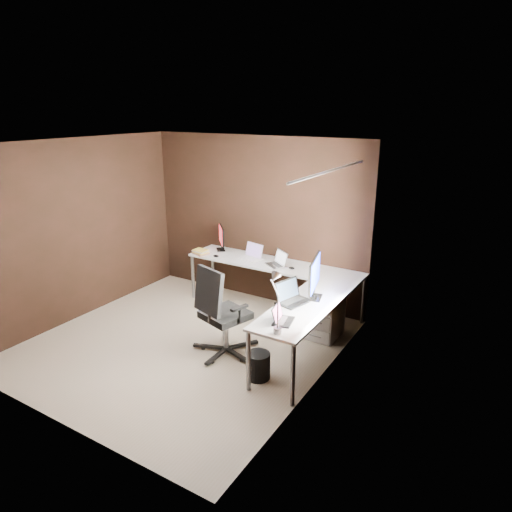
{
  "coord_description": "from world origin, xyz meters",
  "views": [
    {
      "loc": [
        3.47,
        -3.96,
        2.89
      ],
      "look_at": [
        0.51,
        0.95,
        1.0
      ],
      "focal_mm": 32.0,
      "sensor_mm": 36.0,
      "label": 1
    }
  ],
  "objects_px": {
    "drawer_pedestal": "(324,314)",
    "monitor_right": "(315,275)",
    "wastebasket": "(258,366)",
    "laptop_black_big": "(291,297)",
    "office_chair": "(223,328)",
    "laptop_black_small": "(281,318)",
    "desk_lamp": "(275,294)",
    "monitor_left": "(221,237)",
    "laptop_white": "(252,255)",
    "book_stack": "(201,252)",
    "laptop_silver": "(278,262)"
  },
  "relations": [
    {
      "from": "drawer_pedestal",
      "to": "monitor_right",
      "type": "height_order",
      "value": "monitor_right"
    },
    {
      "from": "monitor_right",
      "to": "wastebasket",
      "type": "relative_size",
      "value": 1.96
    },
    {
      "from": "laptop_black_big",
      "to": "office_chair",
      "type": "distance_m",
      "value": 0.93
    },
    {
      "from": "monitor_right",
      "to": "laptop_black_small",
      "type": "xyz_separation_m",
      "value": [
        -0.04,
        -0.75,
        -0.24
      ]
    },
    {
      "from": "laptop_black_small",
      "to": "desk_lamp",
      "type": "xyz_separation_m",
      "value": [
        0.03,
        -0.18,
        0.34
      ]
    },
    {
      "from": "drawer_pedestal",
      "to": "monitor_left",
      "type": "distance_m",
      "value": 2.12
    },
    {
      "from": "laptop_black_small",
      "to": "laptop_black_big",
      "type": "bearing_deg",
      "value": 3.31
    },
    {
      "from": "monitor_right",
      "to": "laptop_white",
      "type": "height_order",
      "value": "monitor_right"
    },
    {
      "from": "drawer_pedestal",
      "to": "monitor_right",
      "type": "relative_size",
      "value": 1.0
    },
    {
      "from": "monitor_left",
      "to": "book_stack",
      "type": "relative_size",
      "value": 1.44
    },
    {
      "from": "laptop_black_big",
      "to": "book_stack",
      "type": "relative_size",
      "value": 1.6
    },
    {
      "from": "drawer_pedestal",
      "to": "laptop_black_small",
      "type": "xyz_separation_m",
      "value": [
        0.03,
        -1.25,
        0.47
      ]
    },
    {
      "from": "drawer_pedestal",
      "to": "desk_lamp",
      "type": "relative_size",
      "value": 0.98
    },
    {
      "from": "laptop_black_big",
      "to": "laptop_black_small",
      "type": "relative_size",
      "value": 1.42
    },
    {
      "from": "laptop_silver",
      "to": "wastebasket",
      "type": "relative_size",
      "value": 1.25
    },
    {
      "from": "laptop_black_small",
      "to": "desk_lamp",
      "type": "distance_m",
      "value": 0.39
    },
    {
      "from": "laptop_black_big",
      "to": "desk_lamp",
      "type": "xyz_separation_m",
      "value": [
        0.17,
        -0.7,
        0.33
      ]
    },
    {
      "from": "monitor_left",
      "to": "book_stack",
      "type": "height_order",
      "value": "monitor_left"
    },
    {
      "from": "monitor_left",
      "to": "laptop_black_big",
      "type": "xyz_separation_m",
      "value": [
        1.84,
        -1.22,
        -0.17
      ]
    },
    {
      "from": "monitor_left",
      "to": "office_chair",
      "type": "distance_m",
      "value": 2.0
    },
    {
      "from": "office_chair",
      "to": "wastebasket",
      "type": "height_order",
      "value": "office_chair"
    },
    {
      "from": "laptop_black_small",
      "to": "office_chair",
      "type": "distance_m",
      "value": 1.01
    },
    {
      "from": "laptop_silver",
      "to": "book_stack",
      "type": "distance_m",
      "value": 1.28
    },
    {
      "from": "office_chair",
      "to": "laptop_white",
      "type": "bearing_deg",
      "value": 125.06
    },
    {
      "from": "desk_lamp",
      "to": "drawer_pedestal",
      "type": "bearing_deg",
      "value": 113.34
    },
    {
      "from": "wastebasket",
      "to": "office_chair",
      "type": "bearing_deg",
      "value": 159.17
    },
    {
      "from": "laptop_black_small",
      "to": "office_chair",
      "type": "relative_size",
      "value": 0.27
    },
    {
      "from": "monitor_right",
      "to": "wastebasket",
      "type": "distance_m",
      "value": 1.22
    },
    {
      "from": "laptop_black_big",
      "to": "laptop_silver",
      "type": "bearing_deg",
      "value": 50.56
    },
    {
      "from": "monitor_left",
      "to": "monitor_right",
      "type": "relative_size",
      "value": 0.65
    },
    {
      "from": "laptop_white",
      "to": "laptop_black_big",
      "type": "height_order",
      "value": "laptop_black_big"
    },
    {
      "from": "drawer_pedestal",
      "to": "wastebasket",
      "type": "relative_size",
      "value": 1.96
    },
    {
      "from": "monitor_left",
      "to": "laptop_black_small",
      "type": "distance_m",
      "value": 2.65
    },
    {
      "from": "laptop_silver",
      "to": "laptop_white",
      "type": "bearing_deg",
      "value": -156.05
    },
    {
      "from": "drawer_pedestal",
      "to": "laptop_black_big",
      "type": "height_order",
      "value": "laptop_black_big"
    },
    {
      "from": "monitor_left",
      "to": "desk_lamp",
      "type": "distance_m",
      "value": 2.79
    },
    {
      "from": "monitor_right",
      "to": "laptop_black_small",
      "type": "height_order",
      "value": "monitor_right"
    },
    {
      "from": "laptop_silver",
      "to": "book_stack",
      "type": "xyz_separation_m",
      "value": [
        -1.27,
        -0.14,
        -0.01
      ]
    },
    {
      "from": "monitor_left",
      "to": "laptop_silver",
      "type": "distance_m",
      "value": 1.14
    },
    {
      "from": "laptop_white",
      "to": "book_stack",
      "type": "height_order",
      "value": "laptop_white"
    },
    {
      "from": "laptop_black_big",
      "to": "desk_lamp",
      "type": "height_order",
      "value": "desk_lamp"
    },
    {
      "from": "drawer_pedestal",
      "to": "laptop_white",
      "type": "distance_m",
      "value": 1.47
    },
    {
      "from": "drawer_pedestal",
      "to": "monitor_left",
      "type": "bearing_deg",
      "value": 166.02
    },
    {
      "from": "desk_lamp",
      "to": "book_stack",
      "type": "bearing_deg",
      "value": 165.1
    },
    {
      "from": "laptop_white",
      "to": "desk_lamp",
      "type": "xyz_separation_m",
      "value": [
        1.39,
        -1.82,
        0.34
      ]
    },
    {
      "from": "laptop_black_big",
      "to": "laptop_black_small",
      "type": "xyz_separation_m",
      "value": [
        0.15,
        -0.52,
        -0.01
      ]
    },
    {
      "from": "laptop_white",
      "to": "drawer_pedestal",
      "type": "bearing_deg",
      "value": -2.58
    },
    {
      "from": "laptop_black_big",
      "to": "wastebasket",
      "type": "height_order",
      "value": "laptop_black_big"
    },
    {
      "from": "drawer_pedestal",
      "to": "laptop_black_big",
      "type": "xyz_separation_m",
      "value": [
        -0.12,
        -0.73,
        0.48
      ]
    },
    {
      "from": "laptop_black_small",
      "to": "laptop_white",
      "type": "bearing_deg",
      "value": 27.58
    }
  ]
}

